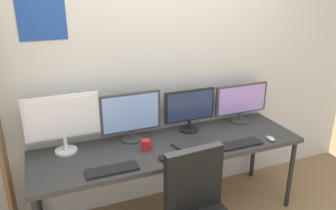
{
  "coord_description": "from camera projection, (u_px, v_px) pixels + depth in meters",
  "views": [
    {
      "loc": [
        -0.97,
        -1.76,
        2.05
      ],
      "look_at": [
        0.0,
        0.65,
        1.09
      ],
      "focal_mm": 35.35,
      "sensor_mm": 36.0,
      "label": 1
    }
  ],
  "objects": [
    {
      "name": "mouse_left_side",
      "position": [
        162.0,
        158.0,
        2.6
      ],
      "size": [
        0.06,
        0.1,
        0.03
      ],
      "primitive_type": "ellipsoid",
      "color": "black",
      "rests_on": "desk"
    },
    {
      "name": "monitor_far_left",
      "position": [
        63.0,
        120.0,
        2.64
      ],
      "size": [
        0.59,
        0.18,
        0.49
      ],
      "color": "silver",
      "rests_on": "desk"
    },
    {
      "name": "keyboard_right",
      "position": [
        240.0,
        144.0,
        2.85
      ],
      "size": [
        0.38,
        0.13,
        0.02
      ],
      "primitive_type": "cube",
      "color": "black",
      "rests_on": "desk"
    },
    {
      "name": "keyboard_left",
      "position": [
        112.0,
        170.0,
        2.45
      ],
      "size": [
        0.39,
        0.13,
        0.02
      ],
      "primitive_type": "cube",
      "color": "black",
      "rests_on": "desk"
    },
    {
      "name": "monitor_center_left",
      "position": [
        131.0,
        115.0,
        2.85
      ],
      "size": [
        0.53,
        0.18,
        0.44
      ],
      "color": "#38383D",
      "rests_on": "desk"
    },
    {
      "name": "coffee_mug",
      "position": [
        146.0,
        145.0,
        2.75
      ],
      "size": [
        0.11,
        0.08,
        0.09
      ],
      "color": "red",
      "rests_on": "desk"
    },
    {
      "name": "laptop_closed",
      "position": [
        193.0,
        144.0,
        2.85
      ],
      "size": [
        0.37,
        0.3,
        0.02
      ],
      "primitive_type": "cube",
      "rotation": [
        0.0,
        0.0,
        0.3
      ],
      "color": "#2D2D2D",
      "rests_on": "desk"
    },
    {
      "name": "wall_back",
      "position": [
        153.0,
        70.0,
        3.02
      ],
      "size": [
        4.73,
        0.11,
        2.6
      ],
      "color": "silver",
      "rests_on": "ground_plane"
    },
    {
      "name": "monitor_center_right",
      "position": [
        190.0,
        108.0,
        3.06
      ],
      "size": [
        0.49,
        0.18,
        0.4
      ],
      "color": "black",
      "rests_on": "desk"
    },
    {
      "name": "desk",
      "position": [
        170.0,
        150.0,
        2.87
      ],
      "size": [
        2.33,
        0.68,
        0.74
      ],
      "color": "#333333",
      "rests_on": "ground_plane"
    },
    {
      "name": "mouse_right_side",
      "position": [
        271.0,
        139.0,
        2.93
      ],
      "size": [
        0.06,
        0.1,
        0.03
      ],
      "primitive_type": "ellipsoid",
      "color": "silver",
      "rests_on": "desk"
    },
    {
      "name": "monitor_far_right",
      "position": [
        241.0,
        101.0,
        3.26
      ],
      "size": [
        0.57,
        0.18,
        0.39
      ],
      "color": "#38383D",
      "rests_on": "desk"
    }
  ]
}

